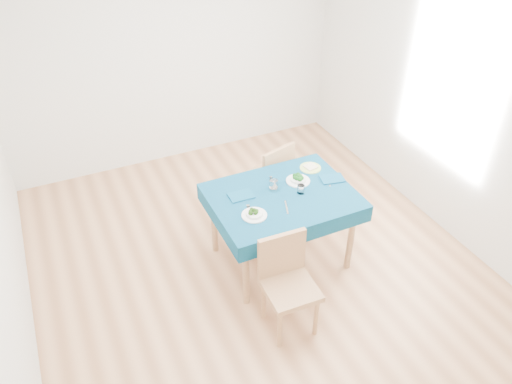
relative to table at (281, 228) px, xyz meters
name	(u,v)px	position (x,y,z in m)	size (l,w,h in m)	color
room_shell	(256,142)	(-0.25, 0.02, 0.97)	(4.02, 4.52, 2.73)	#A36B44
table	(281,228)	(0.00, 0.00, 0.00)	(1.26, 0.96, 0.76)	navy
chair_near	(291,282)	(-0.31, -0.75, 0.12)	(0.40, 0.44, 1.01)	#9F724A
chair_far	(266,171)	(0.21, 0.76, 0.13)	(0.40, 0.44, 1.01)	#9F724A
bowl_near	(254,213)	(-0.35, -0.16, 0.41)	(0.22, 0.22, 0.07)	white
bowl_far	(298,178)	(0.23, 0.13, 0.41)	(0.22, 0.22, 0.07)	white
fork_near	(250,213)	(-0.37, -0.12, 0.38)	(0.03, 0.20, 0.00)	silver
knife_near	(287,207)	(-0.05, -0.18, 0.38)	(0.01, 0.19, 0.00)	silver
fork_far	(272,183)	(0.00, 0.20, 0.38)	(0.02, 0.18, 0.00)	silver
knife_far	(329,180)	(0.49, 0.02, 0.38)	(0.02, 0.20, 0.00)	silver
napkin_near	(241,196)	(-0.34, 0.13, 0.39)	(0.22, 0.15, 0.01)	navy
napkin_far	(332,179)	(0.53, 0.02, 0.39)	(0.21, 0.15, 0.01)	navy
tumbler_center	(274,185)	(-0.03, 0.11, 0.43)	(0.08, 0.08, 0.10)	white
tumbler_side	(301,189)	(0.16, -0.04, 0.42)	(0.06, 0.06, 0.08)	white
side_plate	(310,168)	(0.44, 0.27, 0.38)	(0.20, 0.20, 0.01)	#BED96A
bread_slice	(310,167)	(0.44, 0.27, 0.40)	(0.11, 0.11, 0.02)	beige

